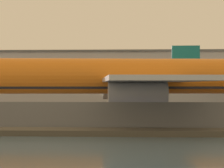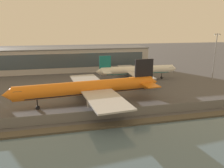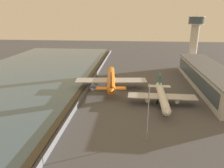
# 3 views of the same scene
# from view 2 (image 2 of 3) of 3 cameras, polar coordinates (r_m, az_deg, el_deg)

# --- Properties ---
(ground_plane) EXTENTS (500.00, 500.00, 0.00)m
(ground_plane) POSITION_cam_2_polar(r_m,az_deg,el_deg) (75.54, -0.43, -4.01)
(ground_plane) COLOR #4C4C51
(shoreline_seawall) EXTENTS (320.00, 3.00, 0.50)m
(shoreline_seawall) POSITION_cam_2_polar(r_m,az_deg,el_deg) (57.04, 4.25, -10.15)
(shoreline_seawall) COLOR #474238
(shoreline_seawall) RESTS_ON ground
(perimeter_fence) EXTENTS (280.00, 0.10, 2.67)m
(perimeter_fence) POSITION_cam_2_polar(r_m,az_deg,el_deg) (60.55, 2.99, -7.50)
(perimeter_fence) COLOR slate
(perimeter_fence) RESTS_ON ground
(cargo_jet_orange) EXTENTS (50.18, 43.63, 13.81)m
(cargo_jet_orange) POSITION_cam_2_polar(r_m,az_deg,el_deg) (70.06, -5.65, -1.06)
(cargo_jet_orange) COLOR orange
(cargo_jet_orange) RESTS_ON ground
(passenger_jet_white_teal) EXTENTS (39.79, 33.83, 11.90)m
(passenger_jet_white_teal) POSITION_cam_2_polar(r_m,az_deg,el_deg) (102.66, 6.40, 3.52)
(passenger_jet_white_teal) COLOR white
(passenger_jet_white_teal) RESTS_ON ground
(baggage_tug) EXTENTS (2.97, 3.57, 1.80)m
(baggage_tug) POSITION_cam_2_polar(r_m,az_deg,el_deg) (63.42, 2.09, -6.95)
(baggage_tug) COLOR white
(baggage_tug) RESTS_ON ground
(ops_van) EXTENTS (5.14, 5.18, 2.48)m
(ops_van) POSITION_cam_2_polar(r_m,az_deg,el_deg) (105.71, 8.47, 1.96)
(ops_van) COLOR #1E2328
(ops_van) RESTS_ON ground
(terminal_building) EXTENTS (91.25, 18.85, 12.96)m
(terminal_building) POSITION_cam_2_polar(r_m,az_deg,el_deg) (127.99, -11.51, 6.39)
(terminal_building) COLOR #B2B2B7
(terminal_building) RESTS_ON ground
(apron_light_mast_apron_west) EXTENTS (3.20, 0.40, 21.44)m
(apron_light_mast_apron_west) POSITION_cam_2_polar(r_m,az_deg,el_deg) (110.05, 25.30, 6.90)
(apron_light_mast_apron_west) COLOR gray
(apron_light_mast_apron_west) RESTS_ON ground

